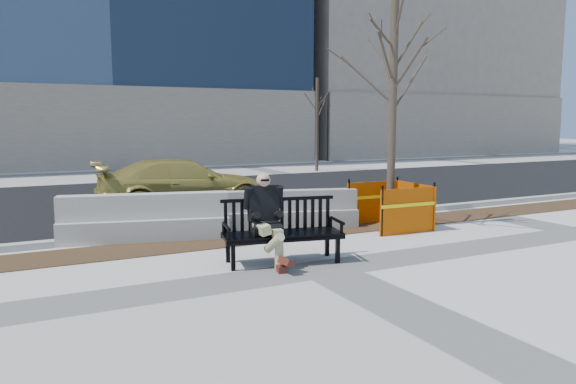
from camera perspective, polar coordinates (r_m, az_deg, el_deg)
name	(u,v)px	position (r m, az deg, el deg)	size (l,w,h in m)	color
ground	(323,269)	(8.62, 3.77, -8.11)	(120.00, 120.00, 0.00)	beige
mulch_strip	(258,237)	(10.87, -3.18, -4.78)	(40.00, 1.20, 0.02)	#47301C
asphalt_street	(177,198)	(16.66, -11.69, -0.61)	(60.00, 10.40, 0.01)	black
curb	(241,226)	(11.72, -5.04, -3.62)	(60.00, 0.25, 0.12)	#9E9B93
bench	(283,263)	(8.95, -0.58, -7.50)	(1.99, 0.71, 1.06)	black
seated_man	(265,263)	(8.94, -2.42, -7.53)	(0.63, 1.05, 1.47)	black
tree_fence	(389,228)	(11.97, 10.71, -3.78)	(2.08, 2.08, 5.21)	#E25B00
sedan	(184,208)	(14.69, -10.94, -1.69)	(1.85, 4.54, 1.32)	#A5943C
jersey_barrier_left	(146,240)	(10.97, -14.84, -4.93)	(3.23, 0.65, 0.93)	#AAA89F
jersey_barrier_right	(290,228)	(11.81, 0.26, -3.80)	(2.93, 0.59, 0.84)	gray
far_tree_right	(317,171)	(25.23, 3.06, 2.25)	(1.72, 1.72, 4.64)	#41362A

